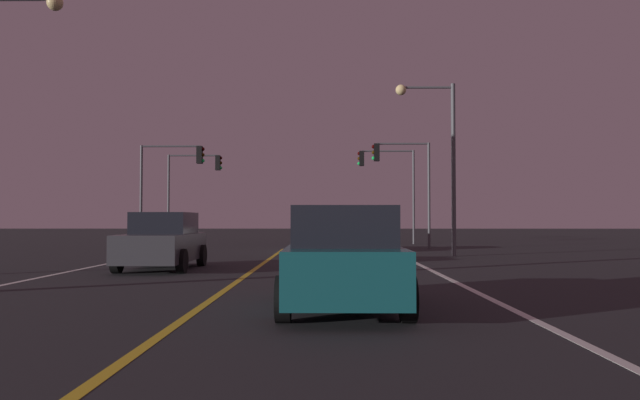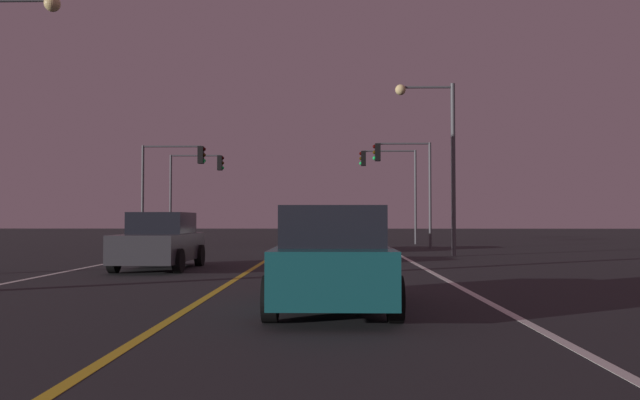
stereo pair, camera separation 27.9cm
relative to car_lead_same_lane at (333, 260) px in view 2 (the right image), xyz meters
The scene contains 10 objects.
lane_edge_right 3.45m from the car_lead_same_lane, 33.43° to the left, with size 0.16×38.06×0.01m, color silver.
lane_center_divider 3.14m from the car_lead_same_lane, 142.51° to the left, with size 0.16×38.06×0.01m, color gold.
car_lead_same_lane is the anchor object (origin of this frame).
car_oncoming 9.64m from the car_lead_same_lane, 122.34° to the left, with size 2.02×4.30×1.70m.
car_ahead_far 18.23m from the car_lead_same_lane, 92.24° to the left, with size 2.02×4.30×1.70m.
traffic_light_near_right 21.92m from the car_lead_same_lane, 80.38° to the left, with size 3.01×0.36×5.44m.
traffic_light_near_left 23.12m from the car_lead_same_lane, 111.09° to the left, with size 3.35×0.36×5.33m.
traffic_light_far_right 27.30m from the car_lead_same_lane, 82.74° to the left, with size 3.46×0.36×5.68m.
traffic_light_far_left 28.30m from the car_lead_same_lane, 107.10° to the left, with size 3.33×0.36×5.42m.
street_lamp_right_far 15.81m from the car_lead_same_lane, 73.74° to the left, with size 2.43×0.44×7.03m.
Camera 2 is at (2.40, 1.02, 1.49)m, focal length 34.43 mm.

